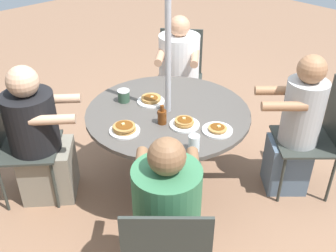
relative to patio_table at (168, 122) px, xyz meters
name	(u,v)px	position (x,y,z in m)	size (l,w,h in m)	color
ground_plane	(168,186)	(0.00, 0.00, -0.63)	(12.00, 12.00, 0.00)	#8C664C
patio_table	(168,122)	(0.00, 0.00, 0.00)	(1.22, 1.22, 0.73)	#4C4742
umbrella_pole	(168,62)	(0.00, 0.00, 0.49)	(0.04, 0.04, 2.23)	#ADADB2
diner_north	(167,230)	(-0.71, 0.67, -0.10)	(0.59, 0.59, 1.15)	beige
patio_chair_east	(318,133)	(-0.79, -0.85, -0.10)	(0.64, 0.64, 0.93)	#333833
diner_east	(296,131)	(-0.67, -0.72, -0.08)	(0.53, 0.54, 1.16)	slate
patio_chair_south	(180,71)	(0.76, -0.88, -0.10)	(0.64, 0.64, 0.93)	#333833
diner_south	(178,80)	(0.64, -0.74, -0.11)	(0.61, 0.63, 1.14)	#3D3D42
patio_chair_west	(14,139)	(0.73, 0.91, -0.10)	(0.63, 0.63, 0.93)	#333833
diner_west	(39,141)	(0.61, 0.76, -0.12)	(0.60, 0.61, 1.12)	gray
pancake_plate_a	(124,129)	(-0.01, 0.41, 0.13)	(0.21, 0.21, 0.06)	white
pancake_plate_b	(151,100)	(0.19, 0.01, 0.12)	(0.21, 0.21, 0.05)	white
pancake_plate_c	(184,123)	(-0.23, 0.06, 0.12)	(0.21, 0.21, 0.06)	white
pancake_plate_d	(217,130)	(-0.43, -0.05, 0.12)	(0.21, 0.21, 0.05)	white
syrup_bottle	(162,116)	(-0.10, 0.15, 0.16)	(0.08, 0.06, 0.14)	#602D0F
coffee_cup	(124,96)	(0.34, 0.15, 0.15)	(0.09, 0.09, 0.09)	#33513D
drinking_glass_a	(194,143)	(-0.48, 0.22, 0.16)	(0.07, 0.07, 0.11)	silver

